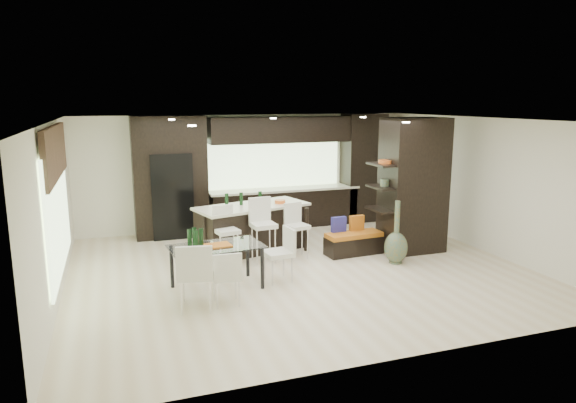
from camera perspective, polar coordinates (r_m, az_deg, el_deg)
name	(u,v)px	position (r m, az deg, el deg)	size (l,w,h in m)	color
ground	(299,269)	(9.46, 1.20, -7.52)	(8.00, 8.00, 0.00)	beige
back_wall	(249,171)	(12.42, -4.38, 3.37)	(8.00, 0.02, 2.70)	white
left_wall	(54,213)	(8.62, -24.59, -1.12)	(0.02, 7.00, 2.70)	white
right_wall	(484,185)	(11.14, 20.93, 1.75)	(0.02, 7.00, 2.70)	white
ceiling	(299,120)	(8.97, 1.27, 9.05)	(8.00, 7.00, 0.02)	white
window_left	(58,210)	(8.81, -24.21, -0.84)	(0.04, 3.20, 1.90)	#B2D199
window_back	(273,162)	(12.52, -1.68, 4.38)	(3.40, 0.04, 1.20)	#B2D199
stone_accent	(55,152)	(8.68, -24.49, 4.99)	(0.08, 3.00, 0.80)	brown
ceiling_spots	(294,121)	(9.20, 0.72, 8.98)	(4.00, 3.00, 0.02)	white
back_cabinetry	(273,172)	(12.24, -1.72, 3.28)	(6.80, 0.68, 2.70)	black
refrigerator	(171,195)	(11.77, -12.85, 0.71)	(0.90, 0.68, 1.90)	black
partition_column	(413,185)	(10.63, 13.74, 1.75)	(1.20, 0.80, 2.70)	black
kitchen_island	(252,228)	(10.51, -3.98, -2.94)	(2.27, 0.97, 0.94)	black
stool_left	(227,242)	(9.62, -6.77, -4.47)	(0.40, 0.40, 0.90)	silver
stool_mid	(263,237)	(9.75, -2.74, -3.92)	(0.44, 0.44, 0.99)	silver
stool_right	(297,236)	(10.00, 1.05, -3.88)	(0.38, 0.38, 0.87)	silver
bench	(354,243)	(10.38, 7.32, -4.63)	(1.15, 0.44, 0.44)	black
floor_vase	(397,232)	(9.85, 11.97, -3.36)	(0.44, 0.44, 1.20)	#4C5B41
dining_table	(217,267)	(8.52, -7.90, -7.24)	(1.49, 0.84, 0.72)	white
chair_near	(226,279)	(7.85, -6.88, -8.58)	(0.42, 0.42, 0.78)	silver
chair_far	(196,278)	(7.71, -10.23, -8.41)	(0.51, 0.51, 0.95)	silver
chair_end	(278,257)	(8.75, -1.10, -6.19)	(0.46, 0.46, 0.85)	silver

